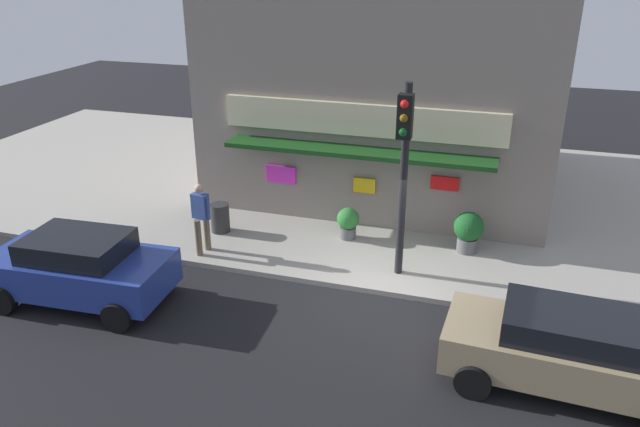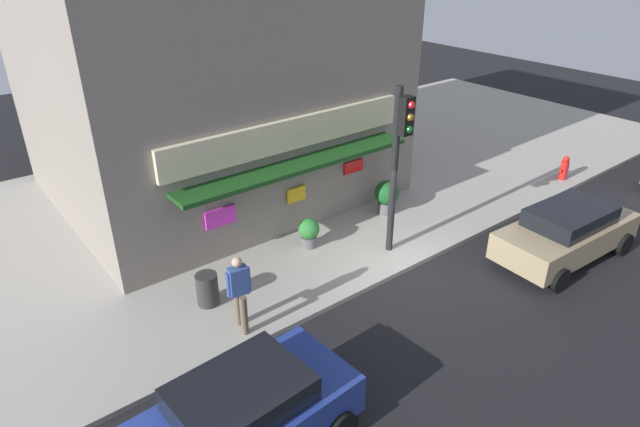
% 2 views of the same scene
% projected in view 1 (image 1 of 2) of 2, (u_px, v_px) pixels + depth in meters
% --- Properties ---
extents(ground_plane, '(51.46, 51.46, 0.00)m').
position_uv_depth(ground_plane, '(377.00, 295.00, 13.85)').
color(ground_plane, black).
extents(sidewalk, '(34.31, 12.60, 0.13)m').
position_uv_depth(sidewalk, '(420.00, 195.00, 19.35)').
color(sidewalk, '#A39E93').
rests_on(sidewalk, ground_plane).
extents(corner_building, '(9.87, 9.41, 8.93)m').
position_uv_depth(corner_building, '(395.00, 41.00, 19.08)').
color(corner_building, gray).
rests_on(corner_building, sidewalk).
extents(traffic_light, '(0.32, 0.58, 4.52)m').
position_uv_depth(traffic_light, '(404.00, 157.00, 13.32)').
color(traffic_light, black).
rests_on(traffic_light, sidewalk).
extents(trash_can, '(0.51, 0.51, 0.79)m').
position_uv_depth(trash_can, '(220.00, 218.00, 16.56)').
color(trash_can, '#2D2D2D').
rests_on(trash_can, sidewalk).
extents(pedestrian, '(0.55, 0.54, 1.83)m').
position_uv_depth(pedestrian, '(201.00, 216.00, 15.16)').
color(pedestrian, brown).
rests_on(pedestrian, sidewalk).
extents(potted_plant_by_doorway, '(0.59, 0.59, 0.85)m').
position_uv_depth(potted_plant_by_doorway, '(348.00, 222.00, 16.13)').
color(potted_plant_by_doorway, '#59595B').
rests_on(potted_plant_by_doorway, sidewalk).
extents(potted_plant_by_window, '(0.75, 0.75, 1.06)m').
position_uv_depth(potted_plant_by_window, '(468.00, 230.00, 15.36)').
color(potted_plant_by_window, '#59595B').
rests_on(potted_plant_by_window, sidewalk).
extents(parked_car_tan, '(4.32, 2.14, 1.50)m').
position_uv_depth(parked_car_tan, '(568.00, 349.00, 10.67)').
color(parked_car_tan, '#9E8966').
rests_on(parked_car_tan, ground_plane).
extents(parked_car_blue, '(4.01, 2.23, 1.57)m').
position_uv_depth(parked_car_blue, '(80.00, 267.00, 13.35)').
color(parked_car_blue, navy).
rests_on(parked_car_blue, ground_plane).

